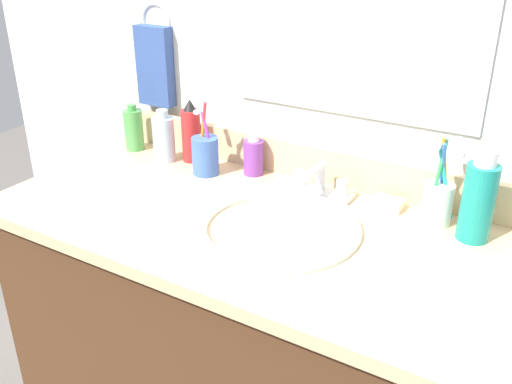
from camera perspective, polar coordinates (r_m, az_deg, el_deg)
The scene contains 16 objects.
vanity_cabinet at distance 1.47m, azimuth -0.88°, elevation -16.78°, with size 1.11×0.51×0.75m, color #4C2D19.
countertop at distance 1.24m, azimuth -1.00°, elevation -3.27°, with size 1.15×0.55×0.03m, color #D1B284.
backsplash at distance 1.42m, azimuth 4.64°, elevation 3.19°, with size 1.15×0.02×0.09m, color #D1B284.
back_wall at distance 1.55m, azimuth 5.46°, elevation -2.10°, with size 2.25×0.04×1.30m, color silver.
towel_ring at distance 1.64m, azimuth -10.02°, elevation 16.56°, with size 0.10×0.10×0.01m, color silver.
hand_towel at distance 1.64m, azimuth -10.11°, elevation 12.33°, with size 0.11×0.04×0.22m, color #334C8C.
sink_basin at distance 1.21m, azimuth 2.25°, elevation -5.02°, with size 0.35×0.35×0.11m.
faucet at distance 1.33m, azimuth 6.36°, elevation 0.76°, with size 0.16×0.10×0.08m.
bottle_toner_green at distance 1.63m, azimuth -12.19°, elevation 6.18°, with size 0.05×0.05×0.13m.
bottle_mouthwash_teal at distance 1.20m, azimuth 21.45°, elevation -0.71°, with size 0.06×0.06×0.19m.
bottle_spray_red at distance 1.52m, azimuth -6.54°, elevation 5.91°, with size 0.05×0.05×0.17m.
bottle_cream_purple at distance 1.44m, azimuth -0.25°, elevation 3.59°, with size 0.05×0.05×0.11m.
bottle_gel_clear at distance 1.54m, azimuth -9.25°, elevation 5.35°, with size 0.06×0.06×0.14m.
cup_white_ceramic at distance 1.25m, azimuth 17.81°, elevation -0.81°, with size 0.07×0.08×0.20m.
cup_blue_plastic at distance 1.44m, azimuth -5.13°, elevation 3.82°, with size 0.07×0.07×0.19m.
soap_bar at distance 1.30m, azimuth 13.12°, elevation -1.16°, with size 0.06×0.04×0.02m, color white.
Camera 1 is at (0.58, -0.92, 1.36)m, focal length 39.81 mm.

